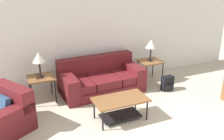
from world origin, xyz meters
name	(u,v)px	position (x,y,z in m)	size (l,w,h in m)	color
wall_back	(98,34)	(0.00, 3.88, 1.30)	(8.65, 0.06, 2.60)	white
couch	(101,80)	(-0.17, 3.26, 0.29)	(2.02, 1.08, 0.82)	maroon
armchair	(0,118)	(-2.47, 2.36, 0.29)	(1.32, 1.31, 0.80)	maroon
coffee_table	(121,104)	(-0.30, 1.86, 0.33)	(1.06, 0.58, 0.45)	brown
side_table_left	(41,79)	(-1.58, 3.29, 0.53)	(0.58, 0.55, 0.58)	brown
side_table_right	(150,63)	(1.25, 3.29, 0.53)	(0.58, 0.55, 0.58)	brown
table_lamp_left	(39,58)	(-1.58, 3.29, 1.03)	(0.28, 0.28, 0.57)	black
table_lamp_right	(151,44)	(1.25, 3.29, 1.03)	(0.28, 0.28, 0.57)	black
backpack	(167,83)	(1.36, 2.62, 0.18)	(0.29, 0.24, 0.37)	black
picture_frame	(38,76)	(-1.64, 3.21, 0.65)	(0.10, 0.04, 0.13)	#4C3828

